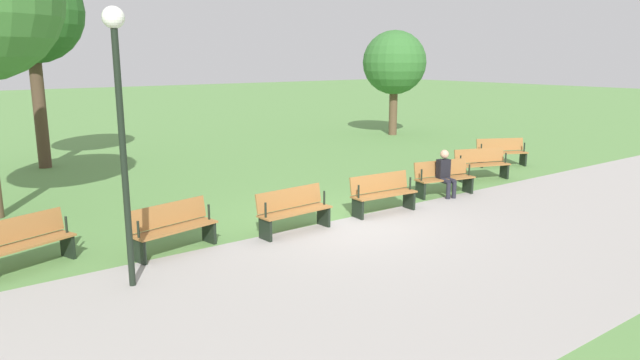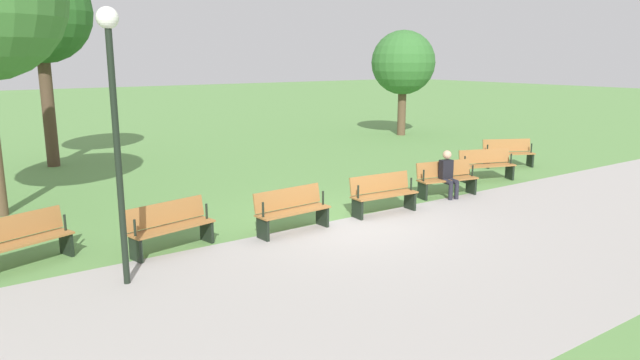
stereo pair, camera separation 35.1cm
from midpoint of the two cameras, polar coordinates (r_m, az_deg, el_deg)
The scene contains 13 objects.
ground_plane at distance 12.45m, azimuth 3.08°, elevation -4.28°, with size 120.00×120.00×0.00m, color #5B8C47.
path_paving at distance 10.47m, azimuth 12.91°, elevation -7.77°, with size 31.65×6.21×0.01m, color #A39E99.
bench_0 at distance 19.67m, azimuth 18.63°, elevation 2.59°, with size 1.66×1.16×0.89m.
bench_1 at distance 17.31m, azimuth 16.72°, elevation 1.49°, with size 1.69×0.98×0.89m.
bench_2 at distance 15.11m, azimuth 13.06°, elevation 0.19°, with size 1.69×0.79×0.89m.
bench_3 at distance 13.18m, azimuth 7.02°, elevation -1.32°, with size 1.65×0.58×0.89m.
bench_4 at distance 11.71m, azimuth -1.96°, elevation -2.95°, with size 1.65×0.58×0.89m.
bench_5 at distance 10.91m, azimuth -13.73°, elevation -4.44°, with size 1.69×0.79×0.89m.
bench_6 at distance 10.95m, azimuth -26.68°, elevation -5.35°, with size 1.69×0.98×0.89m.
person_seated at distance 14.93m, azimuth 13.24°, elevation 0.70°, with size 0.40×0.57×1.20m.
tree_1 at distance 26.45m, azimuth 8.63°, elevation 11.39°, with size 2.84×2.84×4.68m.
tree_3 at distance 20.42m, azimuth -25.64°, elevation 14.68°, with size 3.18×3.18×6.47m.
lamp_post at distance 9.04m, azimuth -18.75°, elevation 7.71°, with size 0.32×0.32×4.22m.
Camera 2 is at (7.29, 9.44, 3.51)m, focal length 32.28 mm.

